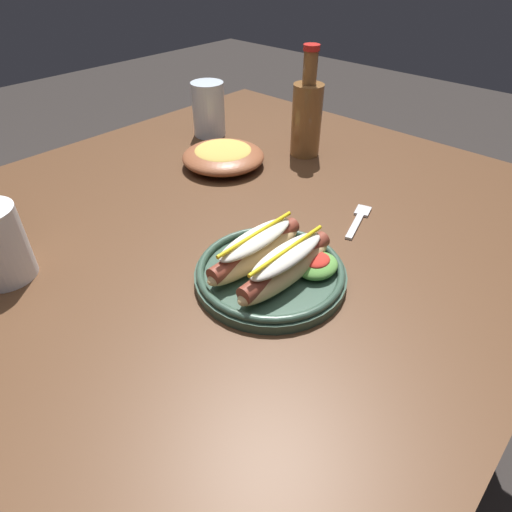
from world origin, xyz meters
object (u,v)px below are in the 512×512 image
(fork, at_px, (359,219))
(water_cup, at_px, (209,109))
(hot_dog_plate, at_px, (272,266))
(side_bowl, at_px, (223,156))
(glass_bottle, at_px, (307,116))

(fork, xyz_separation_m, water_cup, (0.10, 0.51, 0.06))
(hot_dog_plate, relative_size, fork, 1.94)
(fork, height_order, side_bowl, side_bowl)
(hot_dog_plate, bearing_deg, side_bowl, 56.37)
(fork, bearing_deg, side_bowl, 74.06)
(hot_dog_plate, height_order, glass_bottle, glass_bottle)
(fork, xyz_separation_m, side_bowl, (-0.01, 0.35, 0.02))
(hot_dog_plate, distance_m, glass_bottle, 0.48)
(hot_dog_plate, height_order, side_bowl, hot_dog_plate)
(fork, relative_size, water_cup, 0.91)
(glass_bottle, bearing_deg, water_cup, 105.46)
(water_cup, xyz_separation_m, side_bowl, (-0.11, -0.16, -0.04))
(glass_bottle, relative_size, side_bowl, 1.31)
(hot_dog_plate, height_order, water_cup, water_cup)
(hot_dog_plate, distance_m, side_bowl, 0.42)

